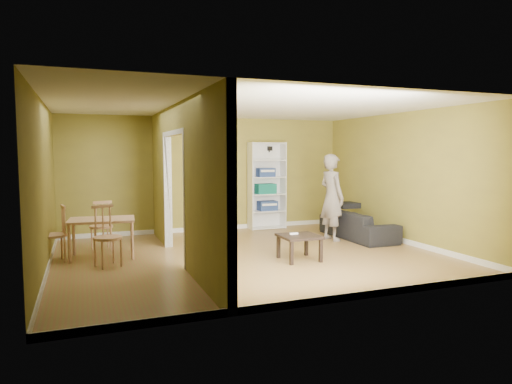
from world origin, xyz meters
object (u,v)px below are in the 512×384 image
dining_table (102,223)px  chair_far (101,225)px  coffee_table (299,239)px  chair_left (53,234)px  bookshelf (266,185)px  sofa (358,220)px  person (332,190)px  chair_near (108,236)px

dining_table → chair_far: 0.67m
coffee_table → chair_left: 4.09m
bookshelf → coffee_table: (-0.70, -3.22, -0.66)m
dining_table → sofa: bearing=-0.6°
coffee_table → chair_left: bearing=160.7°
person → dining_table: bearing=82.3°
sofa → bookshelf: bookshelf is taller
sofa → coffee_table: sofa is taller
dining_table → bookshelf: bearing=25.9°
dining_table → chair_far: bearing=89.3°
sofa → chair_far: size_ratio=2.12×
chair_left → person: bearing=78.9°
chair_near → chair_far: bearing=72.7°
sofa → bookshelf: (-1.33, 1.89, 0.65)m
person → coffee_table: bearing=126.6°
sofa → chair_left: 5.89m
person → bookshelf: size_ratio=1.02×
bookshelf → chair_left: size_ratio=2.18×
person → dining_table: size_ratio=1.93×
chair_near → chair_far: size_ratio=1.04×
sofa → chair_near: (-5.06, -0.63, 0.11)m
person → chair_left: bearing=82.7°
bookshelf → sofa: bearing=-54.9°
sofa → chair_left: size_ratio=2.11×
bookshelf → coffee_table: bookshelf is taller
sofa → coffee_table: 2.43m
coffee_table → dining_table: bearing=155.9°
chair_near → bookshelf: bearing=14.6°
sofa → dining_table: bearing=89.7°
sofa → chair_near: chair_near is taller
chair_left → dining_table: bearing=81.2°
dining_table → person: bearing=-0.3°
dining_table → chair_far: chair_far is taller
dining_table → coffee_table: bearing=-24.1°
chair_left → chair_near: bearing=40.7°
sofa → chair_left: chair_left is taller
sofa → chair_far: chair_far is taller
sofa → coffee_table: bearing=123.5°
chair_left → bookshelf: bearing=101.1°
sofa → coffee_table: (-2.03, -1.33, -0.02)m
bookshelf → chair_far: 4.00m
bookshelf → coffee_table: size_ratio=3.21×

